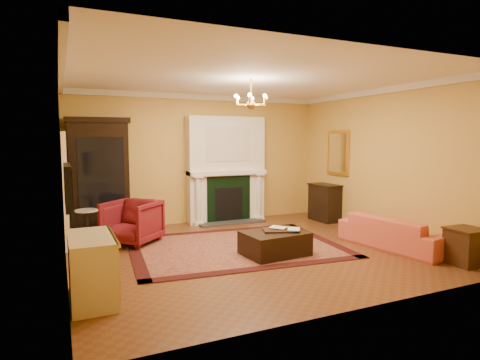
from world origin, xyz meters
TOP-DOWN VIEW (x-y plane):
  - floor at (0.00, 0.00)m, footprint 6.00×5.50m
  - ceiling at (0.00, 0.00)m, footprint 6.00×5.50m
  - wall_back at (0.00, 2.76)m, footprint 6.00×0.02m
  - wall_front at (0.00, -2.76)m, footprint 6.00×0.02m
  - wall_left at (-3.01, 0.00)m, footprint 0.02×5.50m
  - wall_right at (3.01, 0.00)m, footprint 0.02×5.50m
  - fireplace at (0.60, 2.57)m, footprint 1.90×0.70m
  - crown_molding at (0.00, 0.96)m, footprint 6.00×5.50m
  - doorway at (-2.95, 1.70)m, footprint 0.08×1.05m
  - tv_panel at (-2.95, -0.60)m, footprint 0.09×0.95m
  - gilt_mirror at (2.97, 1.40)m, footprint 0.06×0.76m
  - chandelier at (-0.00, 0.00)m, footprint 0.63×0.55m
  - oriental_rug at (-0.16, 0.31)m, footprint 3.97×3.12m
  - china_cabinet at (-2.27, 2.49)m, footprint 1.20×0.64m
  - wingback_armchair at (-1.83, 1.33)m, footprint 1.21×1.21m
  - pedestal_table at (-2.63, 1.32)m, footprint 0.40×0.40m
  - commode at (-2.73, -1.19)m, footprint 0.51×1.07m
  - coral_sofa at (2.44, -0.93)m, footprint 0.87×2.05m
  - end_table at (2.72, -2.13)m, footprint 0.49×0.49m
  - console_table at (2.78, 1.62)m, footprint 0.46×0.78m
  - leather_ottoman at (0.24, -0.44)m, footprint 1.10×0.84m
  - ottoman_tray at (0.30, -0.40)m, footprint 0.55×0.49m
  - book_a at (0.28, -0.41)m, footprint 0.18×0.15m
  - book_b at (0.46, -0.50)m, footprint 0.18×0.12m
  - topiary_left at (-0.06, 2.53)m, footprint 0.16×0.16m
  - topiary_right at (1.18, 2.53)m, footprint 0.15×0.15m

SIDE VIEW (x-z plane):
  - floor at x=0.00m, z-range -0.02..0.00m
  - oriental_rug at x=-0.16m, z-range 0.00..0.01m
  - leather_ottoman at x=0.24m, z-range 0.02..0.40m
  - end_table at x=2.72m, z-range 0.00..0.55m
  - coral_sofa at x=2.44m, z-range 0.00..0.78m
  - commode at x=-2.73m, z-range 0.00..0.80m
  - pedestal_table at x=-2.63m, z-range 0.06..0.77m
  - ottoman_tray at x=0.30m, z-range 0.40..0.43m
  - console_table at x=2.78m, z-range 0.00..0.86m
  - wingback_armchair at x=-1.83m, z-range 0.00..0.91m
  - book_b at x=0.46m, z-range 0.43..0.71m
  - book_a at x=0.28m, z-range 0.43..0.71m
  - doorway at x=-2.95m, z-range 0.00..2.10m
  - china_cabinet at x=-2.27m, z-range 0.00..2.30m
  - fireplace at x=0.60m, z-range -0.06..2.44m
  - tv_panel at x=-2.95m, z-range 1.06..1.64m
  - topiary_right at x=1.18m, z-range 1.25..1.66m
  - topiary_left at x=-0.06m, z-range 1.25..1.69m
  - wall_back at x=0.00m, z-range 0.00..3.00m
  - wall_front at x=0.00m, z-range 0.00..3.00m
  - wall_left at x=-3.01m, z-range 0.00..3.00m
  - wall_right at x=3.01m, z-range 0.00..3.00m
  - gilt_mirror at x=2.97m, z-range 1.12..2.17m
  - chandelier at x=0.00m, z-range 2.34..2.87m
  - crown_molding at x=0.00m, z-range 2.88..3.00m
  - ceiling at x=0.00m, z-range 3.00..3.02m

